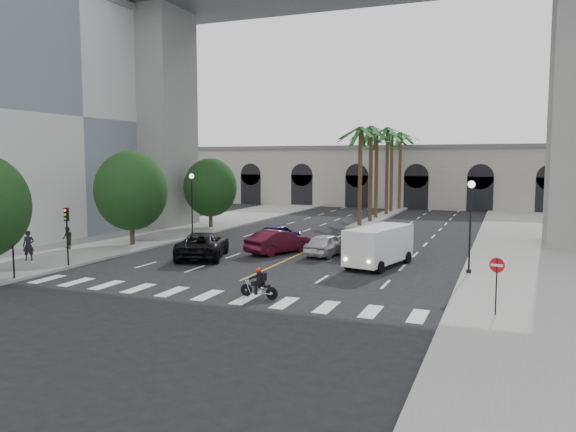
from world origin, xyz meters
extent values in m
plane|color=black|center=(0.00, 0.00, 0.00)|extent=(140.00, 140.00, 0.00)
cube|color=gray|center=(-15.00, 15.00, 0.07)|extent=(8.00, 100.00, 0.15)
cube|color=gray|center=(15.00, 15.00, 0.07)|extent=(8.00, 100.00, 0.15)
cube|color=gray|center=(0.00, 38.00, 0.10)|extent=(2.00, 24.00, 0.20)
cube|color=silver|center=(-27.00, 12.00, 10.00)|extent=(16.00, 32.00, 20.00)
cube|color=#BCB6A9|center=(0.00, 55.00, 4.00)|extent=(70.00, 10.00, 8.00)
cube|color=slate|center=(0.00, 55.00, 8.25)|extent=(71.00, 10.50, 0.50)
cube|color=gray|center=(-18.50, 22.00, 10.40)|extent=(5.00, 6.00, 20.80)
cylinder|color=#47331E|center=(0.00, 28.00, 4.75)|extent=(0.40, 0.40, 9.50)
cylinder|color=#47331E|center=(0.10, 32.00, 4.90)|extent=(0.40, 0.40, 9.80)
cylinder|color=#47331E|center=(-0.20, 36.00, 4.65)|extent=(0.40, 0.40, 9.30)
cylinder|color=#47331E|center=(0.15, 40.00, 5.05)|extent=(0.40, 0.40, 10.10)
cylinder|color=#47331E|center=(-0.10, 44.00, 4.80)|extent=(0.40, 0.40, 9.60)
cylinder|color=#47331E|center=(0.20, 48.00, 4.95)|extent=(0.40, 0.40, 9.90)
cylinder|color=#382616|center=(-13.00, 10.00, 1.22)|extent=(0.36, 0.36, 2.45)
ellipsoid|color=black|center=(-13.00, 10.00, 4.22)|extent=(5.44, 5.44, 5.98)
cylinder|color=#382616|center=(-13.00, 22.00, 1.13)|extent=(0.36, 0.36, 2.27)
ellipsoid|color=black|center=(-13.00, 22.00, 3.91)|extent=(5.04, 5.04, 5.54)
cylinder|color=black|center=(-11.40, 16.00, 0.18)|extent=(0.28, 0.28, 0.36)
cylinder|color=black|center=(-11.40, 16.00, 2.60)|extent=(0.11, 0.11, 5.00)
sphere|color=white|center=(-11.40, 16.00, 5.15)|extent=(0.40, 0.40, 0.40)
cylinder|color=black|center=(11.40, 8.00, 0.18)|extent=(0.28, 0.28, 0.36)
cylinder|color=black|center=(11.40, 8.00, 2.60)|extent=(0.11, 0.11, 5.00)
sphere|color=white|center=(11.40, 8.00, 5.15)|extent=(0.40, 0.40, 0.40)
cylinder|color=black|center=(-11.30, -2.50, 1.75)|extent=(0.10, 0.10, 3.50)
cube|color=black|center=(-11.30, -2.50, 3.25)|extent=(0.25, 0.18, 0.80)
cylinder|color=black|center=(-11.30, 1.50, 1.75)|extent=(0.10, 0.10, 3.50)
cube|color=black|center=(-11.30, 1.50, 3.25)|extent=(0.25, 0.18, 0.80)
cylinder|color=black|center=(1.80, -0.94, 0.30)|extent=(0.60, 0.19, 0.59)
cylinder|color=black|center=(3.22, -1.15, 0.30)|extent=(0.60, 0.19, 0.59)
cube|color=silver|center=(2.56, -1.05, 0.38)|extent=(0.43, 0.33, 0.26)
cube|color=black|center=(2.41, -1.03, 0.65)|extent=(0.57, 0.30, 0.20)
cube|color=black|center=(2.85, -1.09, 0.61)|extent=(0.48, 0.30, 0.12)
cylinder|color=black|center=(2.02, -0.97, 0.87)|extent=(0.11, 0.54, 0.03)
cube|color=black|center=(2.63, -1.06, 0.99)|extent=(0.31, 0.41, 0.52)
cube|color=black|center=(2.78, -1.08, 1.04)|extent=(0.18, 0.31, 0.38)
sphere|color=red|center=(2.49, -1.04, 1.33)|extent=(0.26, 0.26, 0.26)
imported|color=silver|center=(1.88, 11.52, 0.75)|extent=(2.29, 4.61, 1.51)
imported|color=#430D1B|center=(-1.50, 11.07, 0.83)|extent=(3.56, 5.30, 1.65)
imported|color=black|center=(-5.52, 7.61, 0.86)|extent=(4.75, 6.77, 1.72)
imported|color=slate|center=(4.35, 13.66, 0.83)|extent=(3.64, 6.11, 1.66)
imported|color=#0E1044|center=(-3.28, 15.31, 0.77)|extent=(2.63, 4.77, 1.54)
cube|color=silver|center=(6.07, 8.85, 1.38)|extent=(3.35, 6.04, 2.12)
cube|color=black|center=(5.47, 6.23, 1.64)|extent=(1.97, 0.70, 0.90)
cylinder|color=black|center=(4.64, 7.12, 0.37)|extent=(0.46, 0.79, 0.74)
cylinder|color=black|center=(6.60, 6.67, 0.37)|extent=(0.46, 0.79, 0.74)
cylinder|color=black|center=(5.55, 11.04, 0.37)|extent=(0.46, 0.79, 0.74)
cylinder|color=black|center=(7.51, 10.59, 0.37)|extent=(0.46, 0.79, 0.74)
imported|color=black|center=(-14.86, 1.93, 1.10)|extent=(0.83, 0.74, 1.90)
imported|color=black|center=(-16.06, 6.60, 0.94)|extent=(0.95, 0.86, 1.58)
cylinder|color=black|center=(13.00, -0.64, 1.24)|extent=(0.06, 0.06, 2.48)
cylinder|color=red|center=(13.00, -0.64, 2.22)|extent=(0.61, 0.17, 0.62)
cube|color=silver|center=(13.00, -0.64, 2.22)|extent=(0.47, 0.13, 0.10)
camera|label=1|loc=(13.31, -24.75, 6.50)|focal=35.00mm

